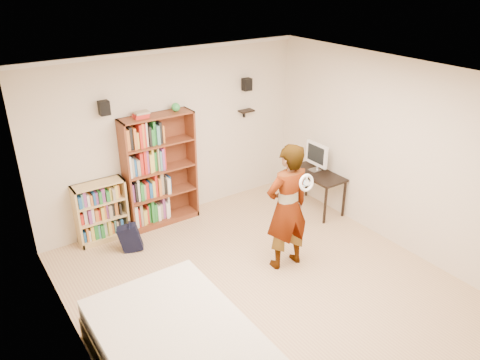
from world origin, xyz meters
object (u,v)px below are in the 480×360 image
at_px(tall_bookshelf, 160,171).
at_px(person, 287,207).
at_px(computer_desk, 316,191).
at_px(daybed, 180,348).
at_px(low_bookshelf, 101,212).

bearing_deg(tall_bookshelf, person, -66.63).
height_order(tall_bookshelf, computer_desk, tall_bookshelf).
bearing_deg(daybed, computer_desk, 27.61).
height_order(daybed, person, person).
bearing_deg(daybed, person, 22.86).
relative_size(low_bookshelf, daybed, 0.43).
xyz_separation_m(daybed, person, (2.08, 0.88, 0.57)).
distance_m(tall_bookshelf, daybed, 3.19).
relative_size(tall_bookshelf, person, 1.00).
height_order(tall_bookshelf, low_bookshelf, tall_bookshelf).
height_order(low_bookshelf, computer_desk, low_bookshelf).
height_order(computer_desk, daybed, computer_desk).
bearing_deg(low_bookshelf, tall_bookshelf, -1.43).
relative_size(low_bookshelf, computer_desk, 0.96).
distance_m(tall_bookshelf, low_bookshelf, 1.07).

